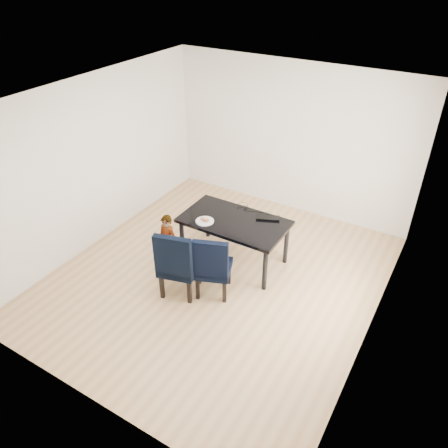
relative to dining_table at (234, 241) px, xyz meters
The scene contains 14 objects.
floor 0.63m from the dining_table, 90.00° to the right, with size 4.50×5.00×0.01m, color tan.
ceiling 2.38m from the dining_table, 90.00° to the right, with size 4.50×5.00×0.01m, color white.
wall_back 2.23m from the dining_table, 90.00° to the left, with size 4.50×0.01×2.70m, color white.
wall_front 3.16m from the dining_table, 90.00° to the right, with size 4.50×0.01×2.70m, color white.
wall_left 2.51m from the dining_table, 167.50° to the right, with size 0.01×5.00×2.70m, color silver.
wall_right 2.51m from the dining_table, 12.50° to the right, with size 0.01×5.00×2.70m, color white.
dining_table is the anchor object (origin of this frame).
chair_left 1.06m from the dining_table, 106.54° to the right, with size 0.51×0.54×1.07m, color black.
chair_right 0.80m from the dining_table, 81.73° to the right, with size 0.48×0.50×1.00m, color black.
child 1.02m from the dining_table, 140.30° to the right, with size 0.33×0.22×0.91m, color orange.
plate 0.59m from the dining_table, 144.28° to the right, with size 0.28×0.28×0.02m, color silver.
sandwich 0.61m from the dining_table, 144.00° to the right, with size 0.15×0.07×0.06m, color #BB6E42.
laptop 0.65m from the dining_table, 41.63° to the left, with size 0.36×0.23×0.03m, color black.
cable_tangle 0.52m from the dining_table, 99.11° to the left, with size 0.16×0.16×0.01m, color black.
Camera 1 is at (2.70, -4.33, 4.28)m, focal length 35.00 mm.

